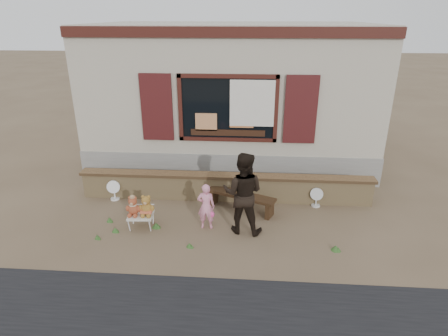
# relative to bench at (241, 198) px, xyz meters

# --- Properties ---
(ground) EXTENTS (80.00, 80.00, 0.00)m
(ground) POSITION_rel_bench_xyz_m (-0.40, -0.49, -0.30)
(ground) COLOR brown
(ground) RESTS_ON ground
(shopfront) EXTENTS (8.04, 5.13, 4.00)m
(shopfront) POSITION_rel_bench_xyz_m (-0.40, 4.00, 1.69)
(shopfront) COLOR #A19782
(shopfront) RESTS_ON ground
(brick_wall) EXTENTS (7.10, 0.36, 0.67)m
(brick_wall) POSITION_rel_bench_xyz_m (-0.40, 0.51, 0.04)
(brick_wall) COLOR tan
(brick_wall) RESTS_ON ground
(bench) EXTENTS (1.62, 0.98, 0.42)m
(bench) POSITION_rel_bench_xyz_m (0.00, 0.00, 0.00)
(bench) COLOR black
(bench) RESTS_ON ground
(folding_chair) EXTENTS (0.55, 0.49, 0.32)m
(folding_chair) POSITION_rel_bench_xyz_m (-2.10, -0.92, -0.02)
(folding_chair) COLOR beige
(folding_chair) RESTS_ON ground
(teddy_bear_left) EXTENTS (0.34, 0.30, 0.43)m
(teddy_bear_left) POSITION_rel_bench_xyz_m (-2.24, -0.94, 0.23)
(teddy_bear_left) COLOR brown
(teddy_bear_left) RESTS_ON folding_chair
(teddy_bear_right) EXTENTS (0.36, 0.32, 0.46)m
(teddy_bear_right) POSITION_rel_bench_xyz_m (-1.96, -0.91, 0.24)
(teddy_bear_right) COLOR brown
(teddy_bear_right) RESTS_ON folding_chair
(child) EXTENTS (0.38, 0.26, 1.02)m
(child) POSITION_rel_bench_xyz_m (-0.71, -0.83, 0.21)
(child) COLOR pink
(child) RESTS_ON ground
(adult) EXTENTS (0.95, 0.80, 1.74)m
(adult) POSITION_rel_bench_xyz_m (0.06, -0.89, 0.57)
(adult) COLOR black
(adult) RESTS_ON ground
(fan_left) EXTENTS (0.33, 0.22, 0.51)m
(fan_left) POSITION_rel_bench_xyz_m (-3.12, 0.31, -0.05)
(fan_left) COLOR white
(fan_left) RESTS_ON ground
(fan_right) EXTENTS (0.31, 0.20, 0.48)m
(fan_right) POSITION_rel_bench_xyz_m (1.77, 0.31, -0.06)
(fan_right) COLOR silver
(fan_right) RESTS_ON ground
(grass_tufts) EXTENTS (4.90, 1.59, 0.13)m
(grass_tufts) POSITION_rel_bench_xyz_m (-1.47, -0.92, -0.25)
(grass_tufts) COLOR #335B24
(grass_tufts) RESTS_ON ground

